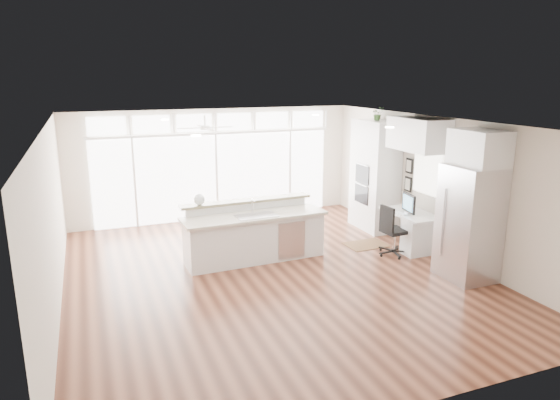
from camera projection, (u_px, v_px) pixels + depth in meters
name	position (u px, v px, depth m)	size (l,w,h in m)	color
floor	(273.00, 275.00, 8.94)	(7.00, 8.00, 0.02)	#452115
ceiling	(272.00, 123.00, 8.29)	(7.00, 8.00, 0.02)	white
wall_back	(215.00, 164.00, 12.23)	(7.00, 0.04, 2.70)	beige
wall_front	(413.00, 293.00, 5.00)	(7.00, 0.04, 2.70)	beige
wall_left	(51.00, 223.00, 7.37)	(0.04, 8.00, 2.70)	beige
wall_right	(438.00, 186.00, 9.85)	(0.04, 8.00, 2.70)	beige
glass_wall	(216.00, 177.00, 12.24)	(5.80, 0.06, 2.08)	white
transom_row	(215.00, 122.00, 11.92)	(5.90, 0.06, 0.40)	white
desk_window	(428.00, 173.00, 10.06)	(0.04, 0.85, 0.85)	silver
ceiling_fan	(205.00, 123.00, 10.69)	(1.16, 1.16, 0.32)	silver
recessed_lights	(268.00, 123.00, 8.47)	(3.40, 3.00, 0.02)	beige
oven_cabinet	(375.00, 175.00, 11.39)	(0.64, 1.20, 2.50)	white
desk_nook	(410.00, 230.00, 10.23)	(0.72, 1.30, 0.76)	white
upper_cabinets	(418.00, 134.00, 9.76)	(0.64, 1.30, 0.64)	white
refrigerator	(469.00, 223.00, 8.58)	(0.76, 0.90, 2.00)	silver
fridge_cabinet	(479.00, 148.00, 8.29)	(0.64, 0.90, 0.60)	white
framed_photos	(409.00, 175.00, 10.66)	(0.06, 0.22, 0.80)	black
kitchen_island	(255.00, 232.00, 9.54)	(2.77, 1.04, 1.10)	white
rug	(366.00, 245.00, 10.50)	(0.85, 0.62, 0.01)	#3C2413
office_chair	(395.00, 230.00, 9.82)	(0.52, 0.48, 1.01)	black
fishbowl	(199.00, 199.00, 9.37)	(0.21, 0.21, 0.21)	white
monitor	(409.00, 203.00, 10.06)	(0.08, 0.50, 0.42)	black
keyboard	(401.00, 213.00, 10.05)	(0.11, 0.30, 0.01)	silver
potted_plant	(378.00, 115.00, 11.06)	(0.26, 0.29, 0.23)	#365D28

